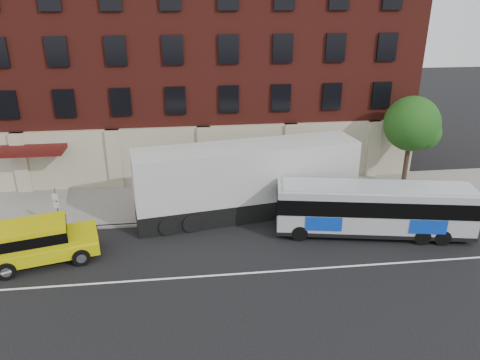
{
  "coord_description": "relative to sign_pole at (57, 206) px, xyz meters",
  "views": [
    {
      "loc": [
        -1.08,
        -17.94,
        12.56
      ],
      "look_at": [
        1.72,
        5.5,
        2.79
      ],
      "focal_mm": 34.28,
      "sensor_mm": 36.0,
      "label": 1
    }
  ],
  "objects": [
    {
      "name": "shipping_container",
      "position": [
        10.81,
        0.65,
        0.71
      ],
      "size": [
        13.39,
        4.73,
        4.38
      ],
      "color": "black",
      "rests_on": "ground"
    },
    {
      "name": "yellow_suv",
      "position": [
        -0.18,
        -3.38,
        -0.24
      ],
      "size": [
        5.66,
        3.37,
        2.1
      ],
      "color": "#D5CF09",
      "rests_on": "ground"
    },
    {
      "name": "street_tree",
      "position": [
        22.04,
        3.34,
        2.96
      ],
      "size": [
        3.6,
        3.6,
        6.2
      ],
      "color": "#332419",
      "rests_on": "sidewalk"
    },
    {
      "name": "building",
      "position": [
        8.49,
        10.77,
        6.13
      ],
      "size": [
        30.0,
        12.1,
        15.0
      ],
      "color": "#5C1D15",
      "rests_on": "sidewalk"
    },
    {
      "name": "lane_line",
      "position": [
        8.5,
        -5.65,
        -1.45
      ],
      "size": [
        60.0,
        0.12,
        0.01
      ],
      "primitive_type": "cube",
      "color": "white",
      "rests_on": "ground"
    },
    {
      "name": "sidewalk",
      "position": [
        8.5,
        2.85,
        -1.38
      ],
      "size": [
        60.0,
        6.0,
        0.15
      ],
      "primitive_type": "cube",
      "color": "gray",
      "rests_on": "ground"
    },
    {
      "name": "sign_pole",
      "position": [
        0.0,
        0.0,
        0.0
      ],
      "size": [
        0.3,
        0.2,
        2.5
      ],
      "color": "slate",
      "rests_on": "ground"
    },
    {
      "name": "kerb",
      "position": [
        8.5,
        -0.15,
        -1.38
      ],
      "size": [
        60.0,
        0.25,
        0.15
      ],
      "primitive_type": "cube",
      "color": "gray",
      "rests_on": "ground"
    },
    {
      "name": "city_bus",
      "position": [
        17.37,
        -2.61,
        0.15
      ],
      "size": [
        10.85,
        4.16,
        2.91
      ],
      "color": "#ADB2B8",
      "rests_on": "ground"
    },
    {
      "name": "ground",
      "position": [
        8.5,
        -6.15,
        -1.45
      ],
      "size": [
        120.0,
        120.0,
        0.0
      ],
      "primitive_type": "plane",
      "color": "black",
      "rests_on": "ground"
    }
  ]
}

